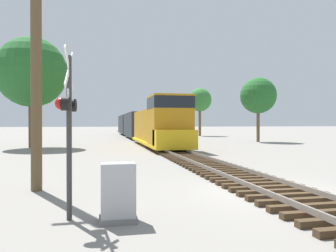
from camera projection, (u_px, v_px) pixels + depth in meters
ground_plane at (272, 193)px, 10.27m from camera, size 400.00×400.00×0.00m
rail_track_bed at (272, 188)px, 10.27m from camera, size 2.60×160.00×0.31m
freight_train at (139, 125)px, 45.05m from camera, size 3.05×47.06×4.33m
crossing_signal_near at (68, 116)px, 7.34m from camera, size 0.41×1.01×3.86m
relay_cabinet at (118, 193)px, 7.20m from camera, size 0.82×0.56×1.31m
utility_pole at (36, 61)px, 10.54m from camera, size 1.80×0.35×8.18m
tree_far_right at (31, 72)px, 29.13m from camera, size 6.22×6.22×9.86m
tree_mid_background at (258, 96)px, 38.12m from camera, size 4.19×4.19×7.52m
tree_deep_background at (200, 100)px, 56.24m from camera, size 4.01×4.01×8.24m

